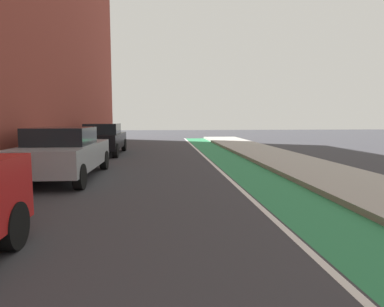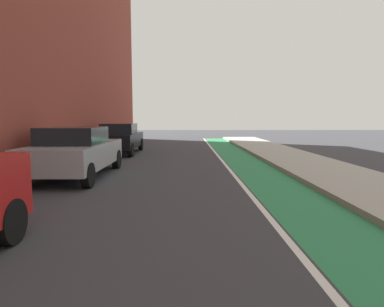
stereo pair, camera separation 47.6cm
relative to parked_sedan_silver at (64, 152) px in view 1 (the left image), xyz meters
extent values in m
plane|color=#38383D|center=(2.77, -1.89, -0.79)|extent=(84.28, 84.28, 0.00)
cube|color=#2D8451|center=(5.80, 0.11, -0.79)|extent=(1.60, 38.31, 0.00)
cube|color=white|center=(4.90, 0.11, -0.78)|extent=(0.12, 38.31, 0.00)
cube|color=#A8A59E|center=(8.00, 0.11, -0.72)|extent=(2.80, 38.31, 0.14)
cylinder|color=black|center=(0.86, -5.51, -0.46)|extent=(0.22, 0.66, 0.66)
cube|color=#9EA0A8|center=(0.00, 0.05, -0.11)|extent=(1.91, 4.49, 0.70)
cube|color=black|center=(0.00, -0.18, 0.47)|extent=(1.66, 1.90, 0.55)
cylinder|color=black|center=(-0.84, 1.74, -0.46)|extent=(0.23, 0.66, 0.66)
cylinder|color=black|center=(0.87, 1.73, -0.46)|extent=(0.23, 0.66, 0.66)
cylinder|color=black|center=(-0.87, -1.63, -0.46)|extent=(0.23, 0.66, 0.66)
cylinder|color=black|center=(0.84, -1.65, -0.46)|extent=(0.23, 0.66, 0.66)
cube|color=black|center=(0.00, 6.81, -0.11)|extent=(1.77, 4.39, 0.70)
cube|color=black|center=(0.00, 6.59, 0.47)|extent=(1.55, 1.85, 0.55)
cylinder|color=black|center=(-0.79, 8.46, -0.46)|extent=(0.22, 0.66, 0.66)
cylinder|color=black|center=(0.80, 8.46, -0.46)|extent=(0.22, 0.66, 0.66)
cylinder|color=black|center=(-0.80, 5.17, -0.46)|extent=(0.22, 0.66, 0.66)
cylinder|color=black|center=(0.79, 5.17, -0.46)|extent=(0.22, 0.66, 0.66)
camera|label=1|loc=(2.92, -10.12, 1.01)|focal=31.10mm
camera|label=2|loc=(3.40, -10.15, 1.01)|focal=31.10mm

